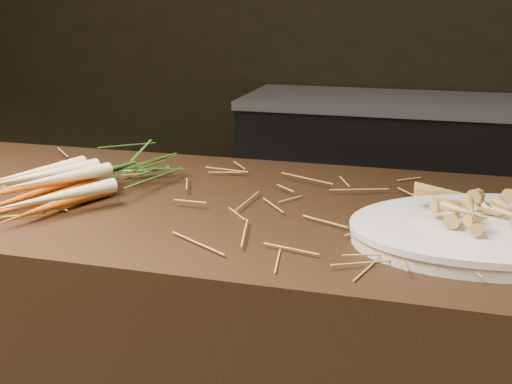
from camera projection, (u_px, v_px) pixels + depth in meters
back_counter at (435, 188)px, 3.03m from camera, size 1.82×0.62×0.84m
straw_bedding at (282, 203)px, 1.23m from camera, size 1.40×0.60×0.02m
root_veg_bunch at (101, 172)px, 1.31m from camera, size 0.31×0.50×0.09m
serving_platter at (502, 234)px, 1.06m from camera, size 0.58×0.47×0.03m
roasted_veg_heap at (505, 211)px, 1.05m from camera, size 0.29×0.24×0.06m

